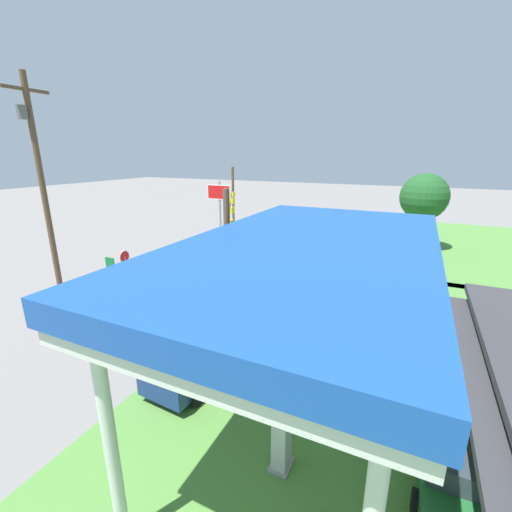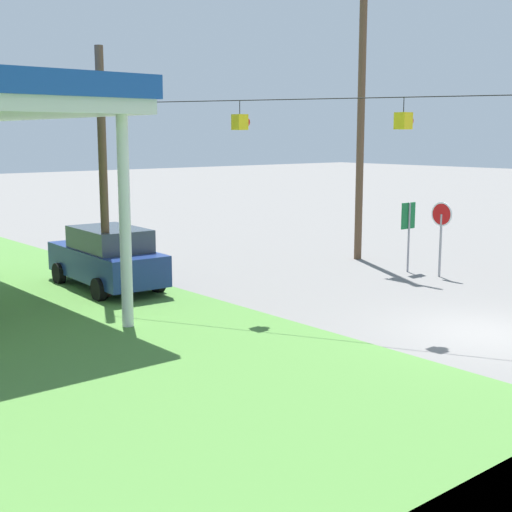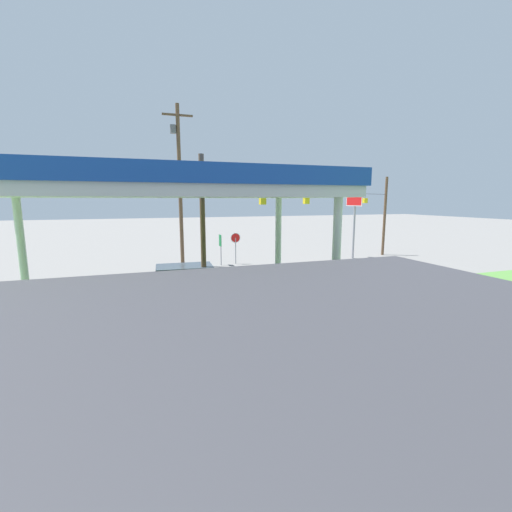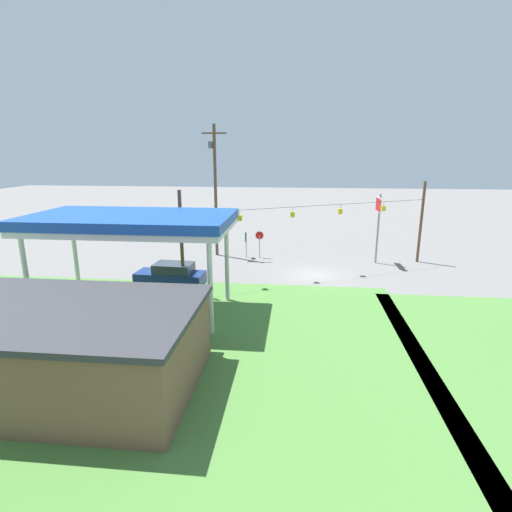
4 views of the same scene
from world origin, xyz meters
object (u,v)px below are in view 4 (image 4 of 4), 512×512
object	(u,v)px
route_sign	(246,239)
gas_station_store	(64,348)
stop_sign_overhead	(378,214)
fuel_pump_far	(107,300)
car_at_pumps_front	(171,276)
car_at_pumps_rear	(96,328)
utility_pole_main	(215,185)
stop_sign_roadside	(259,238)
gas_station_canopy	(131,223)
fuel_pump_near	(168,302)

from	to	relation	value
route_sign	gas_station_store	bearing A→B (deg)	77.77
stop_sign_overhead	route_sign	world-z (taller)	stop_sign_overhead
fuel_pump_far	stop_sign_overhead	world-z (taller)	stop_sign_overhead
car_at_pumps_front	stop_sign_overhead	xyz separation A→B (m)	(-15.75, -8.64, 3.38)
gas_station_store	car_at_pumps_rear	distance (m)	3.91
gas_station_store	car_at_pumps_front	size ratio (longest dim) A/B	2.22
fuel_pump_far	car_at_pumps_front	distance (m)	5.10
gas_station_store	utility_pole_main	distance (m)	22.92
stop_sign_roadside	utility_pole_main	world-z (taller)	utility_pole_main
fuel_pump_far	stop_sign_roadside	bearing A→B (deg)	-120.59
car_at_pumps_front	stop_sign_overhead	bearing A→B (deg)	-147.77
car_at_pumps_rear	stop_sign_roadside	bearing A→B (deg)	70.01
gas_station_canopy	car_at_pumps_front	size ratio (longest dim) A/B	2.36
fuel_pump_far	gas_station_store	bearing A→B (deg)	105.06
fuel_pump_near	car_at_pumps_front	distance (m)	4.47
fuel_pump_near	utility_pole_main	world-z (taller)	utility_pole_main
car_at_pumps_front	stop_sign_roadside	xyz separation A→B (m)	(-5.41, -9.42, 0.83)
gas_station_store	fuel_pump_far	size ratio (longest dim) A/B	7.25
stop_sign_overhead	route_sign	bearing A→B (deg)	-3.25
utility_pole_main	fuel_pump_near	bearing A→B (deg)	89.50
fuel_pump_near	stop_sign_overhead	size ratio (longest dim) A/B	0.25
gas_station_canopy	utility_pole_main	distance (m)	14.45
route_sign	utility_pole_main	size ratio (longest dim) A/B	0.20
utility_pole_main	fuel_pump_far	bearing A→B (deg)	74.44
gas_station_canopy	car_at_pumps_front	world-z (taller)	gas_station_canopy
car_at_pumps_rear	route_sign	bearing A→B (deg)	73.47
gas_station_store	utility_pole_main	world-z (taller)	utility_pole_main
stop_sign_roadside	route_sign	world-z (taller)	stop_sign_roadside
fuel_pump_far	car_at_pumps_rear	bearing A→B (deg)	109.09
stop_sign_roadside	stop_sign_overhead	world-z (taller)	stop_sign_overhead
route_sign	stop_sign_overhead	bearing A→B (deg)	176.75
car_at_pumps_front	stop_sign_overhead	world-z (taller)	stop_sign_overhead
gas_station_canopy	stop_sign_roadside	world-z (taller)	gas_station_canopy
gas_station_canopy	fuel_pump_near	distance (m)	5.17
stop_sign_roadside	utility_pole_main	distance (m)	6.36
gas_station_store	stop_sign_roadside	world-z (taller)	gas_station_store
fuel_pump_near	fuel_pump_far	xyz separation A→B (m)	(3.85, 0.00, 0.00)
route_sign	gas_station_canopy	bearing A→B (deg)	70.03
car_at_pumps_front	stop_sign_roadside	distance (m)	10.90
gas_station_canopy	utility_pole_main	world-z (taller)	utility_pole_main
gas_station_canopy	fuel_pump_near	world-z (taller)	gas_station_canopy
gas_station_store	fuel_pump_far	distance (m)	8.42
car_at_pumps_rear	car_at_pumps_front	bearing A→B (deg)	82.17
route_sign	stop_sign_roadside	bearing A→B (deg)	-174.19
fuel_pump_near	fuel_pump_far	distance (m)	3.85
fuel_pump_near	gas_station_store	bearing A→B (deg)	78.25
stop_sign_roadside	car_at_pumps_front	bearing A→B (deg)	-119.88
gas_station_store	stop_sign_overhead	xyz separation A→B (m)	(-16.28, -21.02, 2.59)
fuel_pump_far	car_at_pumps_front	size ratio (longest dim) A/B	0.31
route_sign	car_at_pumps_front	bearing A→B (deg)	65.87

